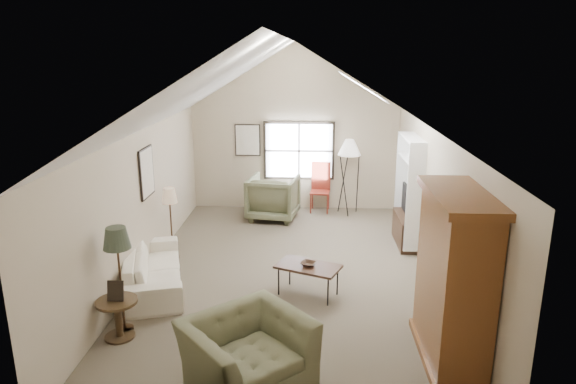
{
  "coord_description": "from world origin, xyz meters",
  "views": [
    {
      "loc": [
        0.41,
        -8.29,
        3.83
      ],
      "look_at": [
        0.0,
        0.4,
        1.4
      ],
      "focal_mm": 32.0,
      "sensor_mm": 36.0,
      "label": 1
    }
  ],
  "objects_px": {
    "armoire": "(454,278)",
    "side_chair": "(320,188)",
    "side_table": "(118,319)",
    "sofa": "(153,268)",
    "armchair_far": "(273,197)",
    "armchair_near": "(247,355)",
    "coffee_table": "(308,280)"
  },
  "relations": [
    {
      "from": "side_chair",
      "to": "armoire",
      "type": "bearing_deg",
      "value": -69.79
    },
    {
      "from": "armchair_near",
      "to": "armchair_far",
      "type": "bearing_deg",
      "value": 50.79
    },
    {
      "from": "armoire",
      "to": "coffee_table",
      "type": "xyz_separation_m",
      "value": [
        -1.8,
        1.66,
        -0.85
      ]
    },
    {
      "from": "side_table",
      "to": "side_chair",
      "type": "relative_size",
      "value": 0.47
    },
    {
      "from": "coffee_table",
      "to": "side_chair",
      "type": "bearing_deg",
      "value": 86.83
    },
    {
      "from": "armchair_near",
      "to": "side_chair",
      "type": "xyz_separation_m",
      "value": [
        0.93,
        6.83,
        0.17
      ]
    },
    {
      "from": "sofa",
      "to": "armchair_far",
      "type": "relative_size",
      "value": 2.01
    },
    {
      "from": "armoire",
      "to": "side_table",
      "type": "height_order",
      "value": "armoire"
    },
    {
      "from": "side_chair",
      "to": "coffee_table",
      "type": "bearing_deg",
      "value": -87.29
    },
    {
      "from": "armoire",
      "to": "sofa",
      "type": "xyz_separation_m",
      "value": [
        -4.38,
        1.86,
        -0.77
      ]
    },
    {
      "from": "sofa",
      "to": "coffee_table",
      "type": "distance_m",
      "value": 2.58
    },
    {
      "from": "armchair_near",
      "to": "coffee_table",
      "type": "height_order",
      "value": "armchair_near"
    },
    {
      "from": "armchair_near",
      "to": "coffee_table",
      "type": "distance_m",
      "value": 2.49
    },
    {
      "from": "armchair_near",
      "to": "coffee_table",
      "type": "bearing_deg",
      "value": 33.41
    },
    {
      "from": "armchair_near",
      "to": "side_table",
      "type": "height_order",
      "value": "armchair_near"
    },
    {
      "from": "armoire",
      "to": "side_chair",
      "type": "distance_m",
      "value": 6.32
    },
    {
      "from": "armoire",
      "to": "side_chair",
      "type": "xyz_separation_m",
      "value": [
        -1.56,
        6.1,
        -0.5
      ]
    },
    {
      "from": "sofa",
      "to": "coffee_table",
      "type": "bearing_deg",
      "value": -110.87
    },
    {
      "from": "side_table",
      "to": "sofa",
      "type": "bearing_deg",
      "value": 90.0
    },
    {
      "from": "armchair_far",
      "to": "side_table",
      "type": "xyz_separation_m",
      "value": [
        -1.73,
        -5.25,
        -0.23
      ]
    },
    {
      "from": "armchair_far",
      "to": "side_table",
      "type": "relative_size",
      "value": 1.99
    },
    {
      "from": "armoire",
      "to": "sofa",
      "type": "bearing_deg",
      "value": 157.0
    },
    {
      "from": "side_table",
      "to": "side_chair",
      "type": "height_order",
      "value": "side_chair"
    },
    {
      "from": "side_chair",
      "to": "sofa",
      "type": "bearing_deg",
      "value": -117.76
    },
    {
      "from": "armchair_far",
      "to": "coffee_table",
      "type": "distance_m",
      "value": 3.95
    },
    {
      "from": "coffee_table",
      "to": "side_chair",
      "type": "xyz_separation_m",
      "value": [
        0.25,
        4.44,
        0.34
      ]
    },
    {
      "from": "sofa",
      "to": "side_table",
      "type": "xyz_separation_m",
      "value": [
        0.0,
        -1.6,
        -0.05
      ]
    },
    {
      "from": "side_table",
      "to": "armchair_near",
      "type": "bearing_deg",
      "value": -27.61
    },
    {
      "from": "sofa",
      "to": "armchair_far",
      "type": "distance_m",
      "value": 4.05
    },
    {
      "from": "sofa",
      "to": "coffee_table",
      "type": "xyz_separation_m",
      "value": [
        2.58,
        -0.2,
        -0.07
      ]
    },
    {
      "from": "coffee_table",
      "to": "side_table",
      "type": "bearing_deg",
      "value": -151.44
    },
    {
      "from": "armoire",
      "to": "side_table",
      "type": "bearing_deg",
      "value": 176.61
    }
  ]
}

